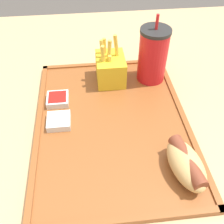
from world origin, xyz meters
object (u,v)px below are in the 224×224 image
at_px(soda_cup, 153,55).
at_px(sauce_cup_mayo, 59,121).
at_px(sauce_cup_ketchup, 58,99).
at_px(fries_carton, 110,68).
at_px(hot_dog_far, 186,164).

relative_size(soda_cup, sauce_cup_mayo, 3.43).
bearing_deg(sauce_cup_ketchup, sauce_cup_mayo, 3.87).
height_order(fries_carton, sauce_cup_ketchup, fries_carton).
height_order(soda_cup, hot_dog_far, soda_cup).
distance_m(soda_cup, sauce_cup_ketchup, 0.26).
bearing_deg(sauce_cup_mayo, sauce_cup_ketchup, -176.13).
xyz_separation_m(soda_cup, hot_dog_far, (0.29, 0.00, -0.04)).
bearing_deg(hot_dog_far, sauce_cup_ketchup, -132.49).
height_order(soda_cup, sauce_cup_mayo, soda_cup).
distance_m(hot_dog_far, sauce_cup_mayo, 0.28).
distance_m(hot_dog_far, sauce_cup_ketchup, 0.33).
bearing_deg(soda_cup, fries_carton, -91.60).
relative_size(fries_carton, sauce_cup_ketchup, 2.44).
xyz_separation_m(sauce_cup_mayo, sauce_cup_ketchup, (-0.07, -0.00, 0.00)).
distance_m(sauce_cup_mayo, sauce_cup_ketchup, 0.07).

